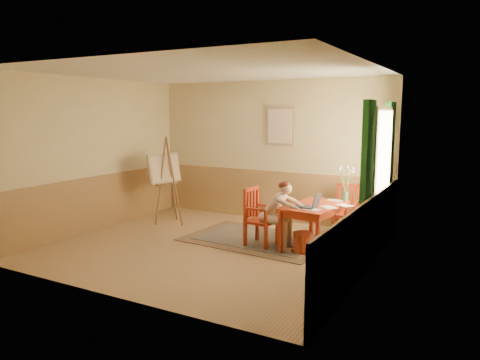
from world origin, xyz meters
The scene contains 14 objects.
room centered at (0.00, 0.00, 1.40)m, with size 5.04×4.54×2.84m.
wainscot centered at (0.00, 0.80, 0.50)m, with size 5.00×4.50×1.00m.
window centered at (2.42, 1.10, 1.35)m, with size 0.12×2.01×2.20m.
wall_portrait centered at (0.25, 2.20, 1.90)m, with size 0.60×0.05×0.76m.
rug centered at (0.48, 0.74, 0.01)m, with size 2.50×1.76×0.02m.
table centered at (1.51, 0.73, 0.63)m, with size 0.84×1.27×0.72m.
chair_left centered at (0.65, 0.46, 0.48)m, with size 0.48×0.46×0.96m.
chair_back centered at (1.74, 1.76, 0.46)m, with size 0.43×0.44×0.91m.
figure centered at (0.99, 0.44, 0.61)m, with size 0.84×0.39×1.11m.
laptop centered at (1.50, 0.46, 0.77)m, with size 0.41×0.26×0.24m.
papers centered at (1.75, 0.78, 0.72)m, with size 0.65×1.07×0.00m.
vase centered at (1.84, 1.30, 0.99)m, with size 0.26×0.29×0.58m.
wastebasket centered at (1.43, 0.44, 0.16)m, with size 0.30×0.30×0.32m, color #C0492A.
easel centered at (-1.66, 1.00, 1.01)m, with size 0.63×0.77×1.71m.
Camera 1 is at (3.84, -6.03, 2.19)m, focal length 33.87 mm.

